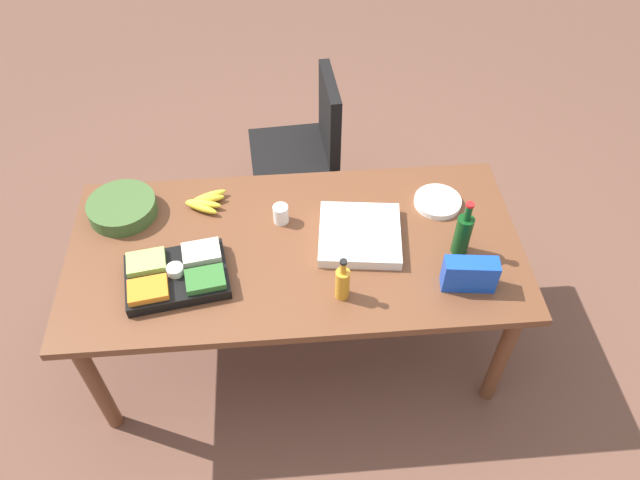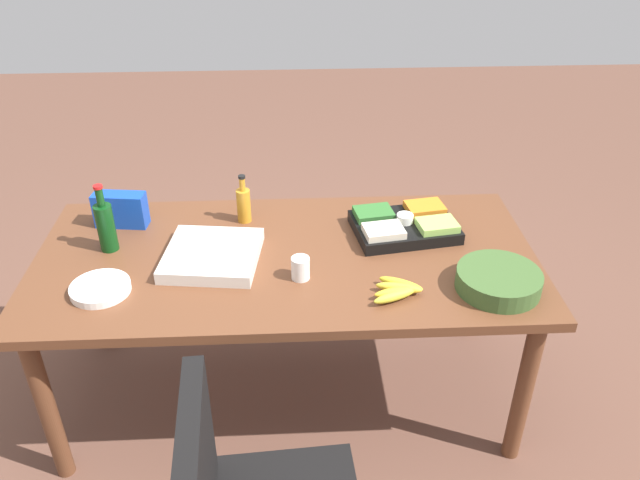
% 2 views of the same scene
% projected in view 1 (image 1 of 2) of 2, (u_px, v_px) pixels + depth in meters
% --- Properties ---
extents(ground_plane, '(10.00, 10.00, 0.00)m').
position_uv_depth(ground_plane, '(300.00, 340.00, 3.26)').
color(ground_plane, brown).
extents(conference_table, '(2.01, 0.96, 0.76)m').
position_uv_depth(conference_table, '(296.00, 258.00, 2.75)').
color(conference_table, brown).
rests_on(conference_table, ground).
extents(office_chair, '(0.56, 0.56, 0.95)m').
position_uv_depth(office_chair, '(301.00, 166.00, 3.65)').
color(office_chair, gray).
rests_on(office_chair, ground).
extents(chip_bag_blue, '(0.23, 0.11, 0.15)m').
position_uv_depth(chip_bag_blue, '(470.00, 274.00, 2.49)').
color(chip_bag_blue, blue).
rests_on(chip_bag_blue, conference_table).
extents(paper_cup, '(0.07, 0.07, 0.09)m').
position_uv_depth(paper_cup, '(281.00, 214.00, 2.76)').
color(paper_cup, white).
rests_on(paper_cup, conference_table).
extents(veggie_tray, '(0.46, 0.36, 0.09)m').
position_uv_depth(veggie_tray, '(177.00, 275.00, 2.54)').
color(veggie_tray, black).
rests_on(veggie_tray, conference_table).
extents(pizza_box, '(0.40, 0.40, 0.05)m').
position_uv_depth(pizza_box, '(360.00, 235.00, 2.71)').
color(pizza_box, silver).
rests_on(pizza_box, conference_table).
extents(salad_bowl, '(0.39, 0.39, 0.07)m').
position_uv_depth(salad_bowl, '(122.00, 208.00, 2.80)').
color(salad_bowl, '#3D5C2B').
rests_on(salad_bowl, conference_table).
extents(paper_plate_stack, '(0.24, 0.24, 0.03)m').
position_uv_depth(paper_plate_stack, '(438.00, 202.00, 2.86)').
color(paper_plate_stack, white).
rests_on(paper_plate_stack, conference_table).
extents(wine_bottle, '(0.07, 0.07, 0.29)m').
position_uv_depth(wine_bottle, '(463.00, 233.00, 2.59)').
color(wine_bottle, '#0E3E15').
rests_on(wine_bottle, conference_table).
extents(banana_bunch, '(0.20, 0.18, 0.04)m').
position_uv_depth(banana_bunch, '(205.00, 202.00, 2.85)').
color(banana_bunch, yellow).
rests_on(banana_bunch, conference_table).
extents(dressing_bottle, '(0.07, 0.07, 0.22)m').
position_uv_depth(dressing_bottle, '(343.00, 283.00, 2.45)').
color(dressing_bottle, '#C68522').
rests_on(dressing_bottle, conference_table).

